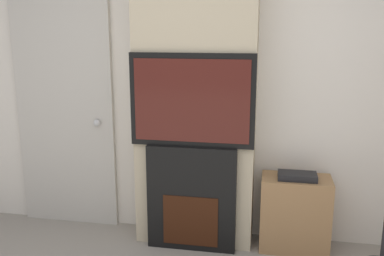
# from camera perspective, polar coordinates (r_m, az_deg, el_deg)

# --- Properties ---
(wall_back) EXTENTS (6.00, 0.06, 2.70)m
(wall_back) POSITION_cam_1_polar(r_m,az_deg,el_deg) (3.57, 0.99, 6.64)
(wall_back) COLOR silver
(wall_back) RESTS_ON ground_plane
(chimney_breast) EXTENTS (0.95, 0.31, 2.70)m
(chimney_breast) POSITION_cam_1_polar(r_m,az_deg,el_deg) (3.39, 0.48, 6.30)
(chimney_breast) COLOR #BCAD8E
(chimney_breast) RESTS_ON ground_plane
(fireplace) EXTENTS (0.71, 0.15, 0.86)m
(fireplace) POSITION_cam_1_polar(r_m,az_deg,el_deg) (3.48, -0.00, -9.30)
(fireplace) COLOR black
(fireplace) RESTS_ON ground_plane
(television) EXTENTS (0.96, 0.07, 0.72)m
(television) POSITION_cam_1_polar(r_m,az_deg,el_deg) (3.26, -0.01, 3.68)
(television) COLOR black
(television) RESTS_ON fireplace
(media_stand) EXTENTS (0.54, 0.31, 0.66)m
(media_stand) POSITION_cam_1_polar(r_m,az_deg,el_deg) (3.60, 13.55, -10.91)
(media_stand) COLOR #997047
(media_stand) RESTS_ON ground_plane
(entry_door) EXTENTS (0.90, 0.09, 1.99)m
(entry_door) POSITION_cam_1_polar(r_m,az_deg,el_deg) (3.95, -16.54, 1.54)
(entry_door) COLOR #BCB7AD
(entry_door) RESTS_ON ground_plane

